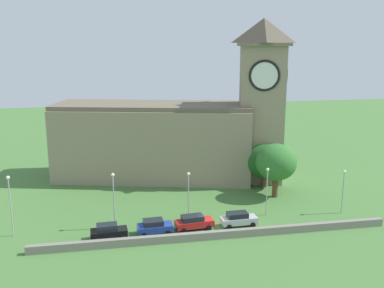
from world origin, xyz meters
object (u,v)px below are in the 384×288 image
at_px(church, 177,132).
at_px(streetlamp_west_end, 10,197).
at_px(car_red, 194,222).
at_px(streetlamp_west_mid, 113,192).
at_px(streetlamp_east_mid, 267,183).
at_px(car_silver, 239,219).
at_px(streetlamp_east_end, 343,184).
at_px(streetlamp_central, 188,188).
at_px(car_black, 108,231).
at_px(tree_riverside_east, 265,161).
at_px(tree_churchyard, 276,162).
at_px(car_blue, 155,226).

relative_size(church, streetlamp_west_end, 5.24).
bearing_deg(car_red, streetlamp_west_mid, 168.03).
height_order(car_red, streetlamp_east_mid, streetlamp_east_mid).
relative_size(car_silver, streetlamp_east_end, 0.76).
bearing_deg(streetlamp_east_end, church, 134.04).
bearing_deg(streetlamp_central, streetlamp_west_mid, -176.44).
xyz_separation_m(car_black, tree_riverside_east, (24.67, 15.00, 3.35)).
relative_size(streetlamp_central, tree_churchyard, 0.81).
relative_size(car_blue, streetlamp_central, 0.66).
bearing_deg(car_silver, church, 101.69).
bearing_deg(streetlamp_east_mid, tree_churchyard, 60.19).
distance_m(car_red, tree_churchyard, 17.62).
relative_size(car_silver, streetlamp_west_end, 0.61).
bearing_deg(car_blue, tree_churchyard, 26.98).
relative_size(streetlamp_east_mid, tree_churchyard, 0.81).
height_order(streetlamp_central, streetlamp_east_mid, streetlamp_central).
height_order(car_black, car_blue, car_black).
bearing_deg(car_blue, car_red, 4.91).
height_order(car_black, car_silver, car_black).
bearing_deg(tree_riverside_east, streetlamp_central, -141.55).
distance_m(car_silver, streetlamp_east_mid, 6.49).
height_order(car_blue, streetlamp_east_mid, streetlamp_east_mid).
bearing_deg(tree_churchyard, streetlamp_west_end, -168.47).
height_order(car_black, tree_riverside_east, tree_riverside_east).
xyz_separation_m(car_red, tree_churchyard, (14.25, 9.35, 4.47)).
relative_size(streetlamp_west_end, tree_riverside_east, 1.07).
bearing_deg(tree_churchyard, car_blue, -153.02).
height_order(church, tree_churchyard, church).
distance_m(streetlamp_west_end, streetlamp_east_mid, 32.20).
relative_size(car_red, car_silver, 1.06).
relative_size(streetlamp_central, tree_riverside_east, 0.94).
xyz_separation_m(car_blue, car_silver, (10.71, 0.37, 0.01)).
height_order(car_blue, car_silver, car_silver).
bearing_deg(streetlamp_west_mid, streetlamp_west_end, -179.78).
distance_m(car_blue, car_silver, 10.72).
bearing_deg(tree_riverside_east, car_red, -135.26).
bearing_deg(car_silver, car_blue, -178.04).
xyz_separation_m(car_black, car_silver, (16.22, 0.86, -0.02)).
relative_size(streetlamp_west_end, streetlamp_east_end, 1.24).
xyz_separation_m(car_silver, streetlamp_east_end, (15.04, 1.53, 3.24)).
bearing_deg(tree_riverside_east, car_silver, -120.84).
distance_m(car_red, streetlamp_west_end, 22.20).
xyz_separation_m(streetlamp_east_mid, streetlamp_east_end, (10.36, -1.24, -0.30)).
height_order(streetlamp_central, tree_churchyard, tree_churchyard).
bearing_deg(car_blue, tree_riverside_east, 37.15).
distance_m(church, streetlamp_west_mid, 22.71).
relative_size(car_black, car_blue, 1.01).
bearing_deg(streetlamp_west_mid, streetlamp_east_end, -1.08).
bearing_deg(church, tree_churchyard, -43.53).
bearing_deg(church, streetlamp_west_mid, -119.17).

